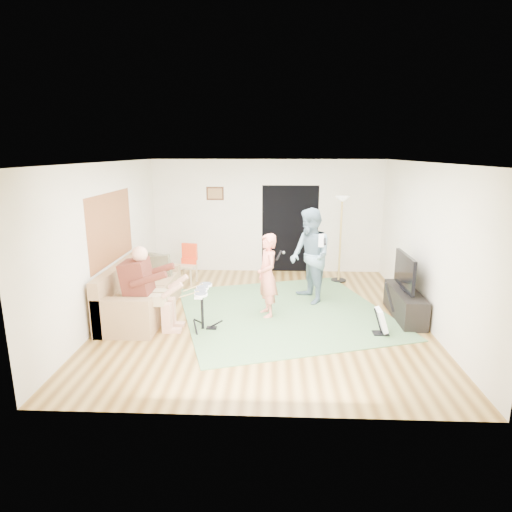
{
  "coord_description": "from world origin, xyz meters",
  "views": [
    {
      "loc": [
        0.17,
        -7.21,
        2.88
      ],
      "look_at": [
        -0.16,
        0.3,
        1.03
      ],
      "focal_mm": 30.0,
      "sensor_mm": 36.0,
      "label": 1
    }
  ],
  "objects": [
    {
      "name": "floor",
      "position": [
        0.0,
        0.0,
        0.0
      ],
      "size": [
        6.0,
        6.0,
        0.0
      ],
      "primitive_type": "plane",
      "color": "brown",
      "rests_on": "ground"
    },
    {
      "name": "walls",
      "position": [
        0.0,
        0.0,
        1.35
      ],
      "size": [
        5.5,
        6.0,
        2.7
      ],
      "primitive_type": null,
      "color": "silver",
      "rests_on": "floor"
    },
    {
      "name": "ceiling",
      "position": [
        0.0,
        0.0,
        2.7
      ],
      "size": [
        6.0,
        6.0,
        0.0
      ],
      "primitive_type": "plane",
      "rotation": [
        3.14,
        0.0,
        0.0
      ],
      "color": "white",
      "rests_on": "walls"
    },
    {
      "name": "window_blinds",
      "position": [
        -2.74,
        0.2,
        1.55
      ],
      "size": [
        0.0,
        2.05,
        2.05
      ],
      "primitive_type": "plane",
      "rotation": [
        1.57,
        0.0,
        1.57
      ],
      "color": "#9C5A30",
      "rests_on": "walls"
    },
    {
      "name": "doorway",
      "position": [
        0.55,
        2.99,
        1.05
      ],
      "size": [
        2.1,
        0.0,
        2.1
      ],
      "primitive_type": "plane",
      "rotation": [
        1.57,
        0.0,
        0.0
      ],
      "color": "black",
      "rests_on": "walls"
    },
    {
      "name": "picture_frame",
      "position": [
        -1.25,
        2.99,
        1.9
      ],
      "size": [
        0.42,
        0.03,
        0.32
      ],
      "primitive_type": "cube",
      "color": "#3F2314",
      "rests_on": "walls"
    },
    {
      "name": "area_rug",
      "position": [
        0.36,
        0.2,
        0.01
      ],
      "size": [
        4.44,
        4.44,
        0.02
      ],
      "primitive_type": "cube",
      "rotation": [
        0.0,
        0.0,
        0.3
      ],
      "color": "#4D7346",
      "rests_on": "floor"
    },
    {
      "name": "sofa",
      "position": [
        -2.3,
        0.01,
        0.31
      ],
      "size": [
        0.94,
        2.28,
        0.92
      ],
      "color": "#937049",
      "rests_on": "floor"
    },
    {
      "name": "drummer",
      "position": [
        -1.87,
        -0.64,
        0.55
      ],
      "size": [
        0.91,
        0.51,
        1.4
      ],
      "color": "#582318",
      "rests_on": "sofa"
    },
    {
      "name": "drum_kit",
      "position": [
        -1.0,
        -0.64,
        0.32
      ],
      "size": [
        0.4,
        0.71,
        0.73
      ],
      "color": "black",
      "rests_on": "floor"
    },
    {
      "name": "singer",
      "position": [
        0.06,
        0.02,
        0.75
      ],
      "size": [
        0.51,
        0.63,
        1.5
      ],
      "primitive_type": "imported",
      "rotation": [
        0.0,
        0.0,
        -1.24
      ],
      "color": "#ED7E67",
      "rests_on": "floor"
    },
    {
      "name": "microphone",
      "position": [
        0.26,
        0.02,
        1.12
      ],
      "size": [
        0.06,
        0.06,
        0.24
      ],
      "primitive_type": null,
      "color": "black",
      "rests_on": "singer"
    },
    {
      "name": "guitarist",
      "position": [
        0.86,
        0.8,
        0.92
      ],
      "size": [
        0.97,
        1.08,
        1.84
      ],
      "primitive_type": "imported",
      "rotation": [
        0.0,
        0.0,
        -1.2
      ],
      "color": "slate",
      "rests_on": "floor"
    },
    {
      "name": "guitar_held",
      "position": [
        1.06,
        0.8,
        1.25
      ],
      "size": [
        0.18,
        0.61,
        0.26
      ],
      "primitive_type": null,
      "rotation": [
        0.0,
        0.0,
        -0.1
      ],
      "color": "white",
      "rests_on": "guitarist"
    },
    {
      "name": "guitar_spare",
      "position": [
        1.91,
        -0.73,
        0.25
      ],
      "size": [
        0.32,
        0.29,
        0.88
      ],
      "color": "black",
      "rests_on": "floor"
    },
    {
      "name": "torchiere_lamp",
      "position": [
        1.65,
        2.21,
        1.32
      ],
      "size": [
        0.34,
        0.34,
        1.92
      ],
      "color": "black",
      "rests_on": "floor"
    },
    {
      "name": "dining_chair",
      "position": [
        -1.76,
        1.93,
        0.31
      ],
      "size": [
        0.45,
        0.47,
        0.88
      ],
      "rotation": [
        0.0,
        0.0,
        -0.23
      ],
      "color": "tan",
      "rests_on": "floor"
    },
    {
      "name": "tv_cabinet",
      "position": [
        2.5,
        0.05,
        0.25
      ],
      "size": [
        0.4,
        1.4,
        0.5
      ],
      "primitive_type": "cube",
      "color": "black",
      "rests_on": "floor"
    },
    {
      "name": "television",
      "position": [
        2.45,
        0.05,
        0.85
      ],
      "size": [
        0.06,
        1.03,
        0.6
      ],
      "primitive_type": "cube",
      "color": "black",
      "rests_on": "tv_cabinet"
    }
  ]
}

